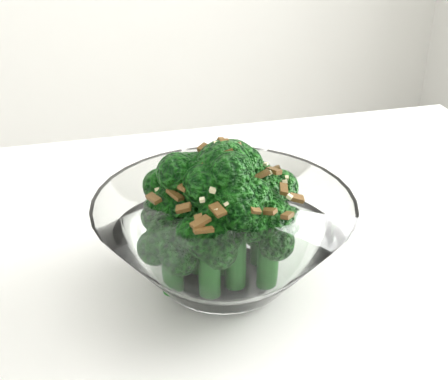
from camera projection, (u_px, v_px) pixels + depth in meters
name	position (u px, v px, depth m)	size (l,w,h in m)	color
broccoli_dish	(223.00, 230.00, 0.53)	(0.22, 0.22, 0.14)	white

